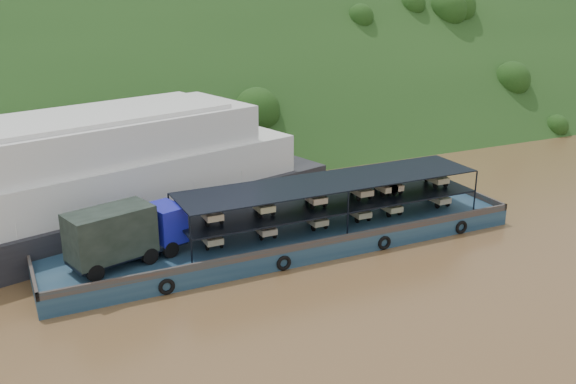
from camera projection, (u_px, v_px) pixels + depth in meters
name	position (u px, v px, depth m)	size (l,w,h in m)	color
ground	(329.00, 240.00, 47.93)	(160.00, 160.00, 0.00)	brown
hillside	(187.00, 137.00, 78.72)	(140.00, 28.00, 28.00)	#193613
cargo_barge	(270.00, 234.00, 45.80)	(35.00, 7.18, 5.05)	#132B44
passenger_ferry	(54.00, 188.00, 47.13)	(46.30, 22.68, 9.10)	black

